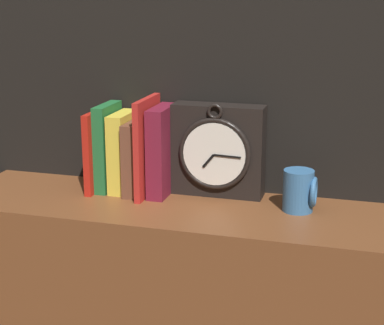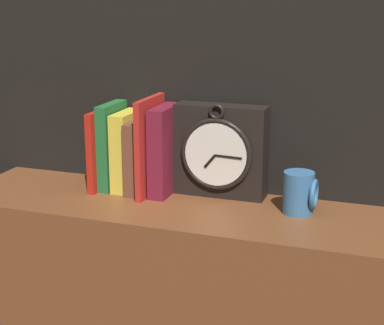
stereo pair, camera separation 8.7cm
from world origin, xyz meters
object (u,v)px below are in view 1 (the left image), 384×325
book_slot0_red (98,150)px  book_slot3_brown (138,157)px  book_slot2_yellow (123,152)px  mug (300,191)px  book_slot4_red (147,147)px  clock (218,151)px  book_slot5_maroon (162,151)px  book_slot1_green (108,147)px

book_slot0_red → book_slot3_brown: size_ratio=1.12×
book_slot0_red → book_slot2_yellow: size_ratio=1.02×
mug → book_slot4_red: bearing=177.1°
clock → book_slot2_yellow: clock is taller
clock → book_slot5_maroon: size_ratio=1.07×
book_slot2_yellow → book_slot5_maroon: book_slot5_maroon is taller
book_slot1_green → book_slot2_yellow: bearing=0.6°
clock → book_slot3_brown: clock is taller
book_slot4_red → mug: size_ratio=2.49×
book_slot0_red → mug: book_slot0_red is taller
book_slot1_green → book_slot4_red: 0.11m
book_slot2_yellow → mug: book_slot2_yellow is taller
book_slot0_red → book_slot2_yellow: (0.06, 0.01, -0.00)m
book_slot0_red → book_slot5_maroon: bearing=2.0°
clock → book_slot0_red: 0.30m
clock → book_slot0_red: bearing=-173.4°
book_slot0_red → book_slot4_red: bearing=-3.1°
book_slot4_red → book_slot3_brown: bearing=159.5°
book_slot1_green → book_slot2_yellow: size_ratio=1.10×
clock → book_slot0_red: (-0.30, -0.03, -0.01)m
clock → book_slot3_brown: (-0.20, -0.03, -0.02)m
book_slot1_green → book_slot5_maroon: 0.14m
book_slot5_maroon → book_slot3_brown: bearing=-178.3°
book_slot1_green → book_slot3_brown: 0.08m
book_slot0_red → book_slot5_maroon: book_slot5_maroon is taller
clock → book_slot1_green: (-0.28, -0.02, -0.00)m
book_slot3_brown → book_slot5_maroon: size_ratio=0.82×
book_slot0_red → book_slot3_brown: book_slot0_red is taller
book_slot3_brown → book_slot2_yellow: bearing=171.1°
book_slot0_red → book_slot4_red: (0.14, -0.01, 0.02)m
clock → book_slot4_red: size_ratio=0.97×
book_slot2_yellow → book_slot5_maroon: size_ratio=0.90×
book_slot2_yellow → book_slot4_red: book_slot4_red is taller
clock → book_slot1_green: bearing=-174.9°
clock → book_slot5_maroon: 0.14m
clock → mug: (0.21, -0.06, -0.06)m
book_slot0_red → book_slot2_yellow: bearing=9.3°
book_slot4_red → book_slot5_maroon: book_slot4_red is taller
mug → book_slot0_red: bearing=177.0°
book_slot2_yellow → clock: bearing=5.8°
book_slot5_maroon → mug: (0.34, -0.03, -0.06)m
book_slot3_brown → book_slot4_red: size_ratio=0.75×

